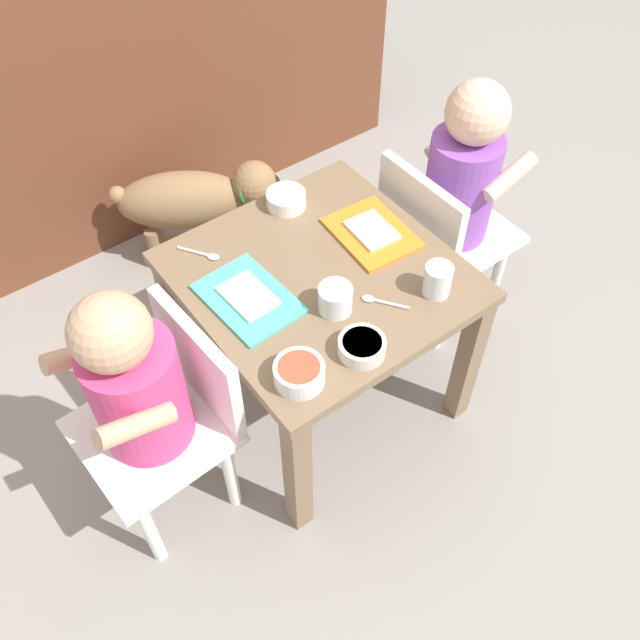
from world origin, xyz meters
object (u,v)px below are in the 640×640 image
at_px(water_cup_right, 437,281).
at_px(dining_table, 320,298).
at_px(cereal_bowl_left_side, 299,373).
at_px(spoon_by_right_tray, 380,301).
at_px(spoon_by_left_tray, 203,254).
at_px(seated_child_right, 458,186).
at_px(food_tray_right, 372,232).
at_px(veggie_bowl_near, 362,346).
at_px(food_tray_left, 248,298).
at_px(seated_child_left, 142,389).
at_px(veggie_bowl_far, 286,199).
at_px(dog, 195,199).
at_px(water_cup_left, 335,300).

bearing_deg(water_cup_right, dining_table, 130.47).
xyz_separation_m(cereal_bowl_left_side, spoon_by_right_tray, (0.24, 0.06, -0.02)).
bearing_deg(spoon_by_left_tray, seated_child_right, -14.70).
distance_m(food_tray_right, veggie_bowl_near, 0.33).
bearing_deg(food_tray_right, spoon_by_right_tray, -124.69).
relative_size(food_tray_left, cereal_bowl_left_side, 2.29).
xyz_separation_m(seated_child_left, spoon_by_left_tray, (0.26, 0.22, 0.02)).
xyz_separation_m(food_tray_left, spoon_by_left_tray, (-0.01, 0.17, -0.00)).
xyz_separation_m(dining_table, veggie_bowl_far, (0.07, 0.22, 0.10)).
xyz_separation_m(seated_child_left, water_cup_right, (0.59, -0.15, 0.05)).
bearing_deg(dining_table, spoon_by_left_tray, 131.42).
bearing_deg(veggie_bowl_near, food_tray_right, 47.10).
distance_m(dining_table, veggie_bowl_far, 0.25).
distance_m(seated_child_left, veggie_bowl_far, 0.56).
bearing_deg(seated_child_right, dog, 124.93).
bearing_deg(dog, water_cup_right, -80.56).
relative_size(seated_child_left, water_cup_left, 9.82).
height_order(food_tray_right, spoon_by_left_tray, food_tray_right).
bearing_deg(seated_child_right, food_tray_left, -179.19).
xyz_separation_m(food_tray_left, veggie_bowl_far, (0.23, 0.19, 0.01)).
height_order(food_tray_left, water_cup_right, water_cup_right).
height_order(water_cup_left, veggie_bowl_near, water_cup_left).
relative_size(water_cup_right, veggie_bowl_near, 0.75).
distance_m(dining_table, dog, 0.64).
relative_size(seated_child_right, food_tray_right, 3.43).
bearing_deg(food_tray_left, dining_table, -9.10).
bearing_deg(dining_table, seated_child_right, 4.53).
height_order(veggie_bowl_far, cereal_bowl_left_side, cereal_bowl_left_side).
distance_m(food_tray_left, water_cup_right, 0.38).
relative_size(food_tray_left, water_cup_left, 3.15).
height_order(seated_child_right, cereal_bowl_left_side, seated_child_right).
height_order(seated_child_left, food_tray_left, seated_child_left).
bearing_deg(veggie_bowl_far, dining_table, -106.87).
xyz_separation_m(veggie_bowl_far, spoon_by_right_tray, (-0.02, -0.36, -0.02)).
distance_m(food_tray_right, water_cup_right, 0.21).
relative_size(water_cup_right, spoon_by_right_tray, 0.78).
height_order(seated_child_right, spoon_by_left_tray, seated_child_right).
distance_m(dining_table, spoon_by_left_tray, 0.27).
bearing_deg(dining_table, seated_child_left, -175.99).
xyz_separation_m(dining_table, seated_child_right, (0.43, 0.03, 0.08)).
bearing_deg(veggie_bowl_far, veggie_bowl_near, -106.46).
relative_size(seated_child_right, veggie_bowl_near, 7.65).
bearing_deg(food_tray_right, veggie_bowl_near, -132.90).
bearing_deg(water_cup_left, veggie_bowl_far, 72.18).
height_order(dining_table, seated_child_right, seated_child_right).
xyz_separation_m(dog, food_tray_right, (0.14, -0.59, 0.24)).
bearing_deg(seated_child_left, cereal_bowl_left_side, -34.85).
height_order(seated_child_left, food_tray_right, seated_child_left).
distance_m(seated_child_right, veggie_bowl_far, 0.41).
distance_m(dining_table, cereal_bowl_left_side, 0.29).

